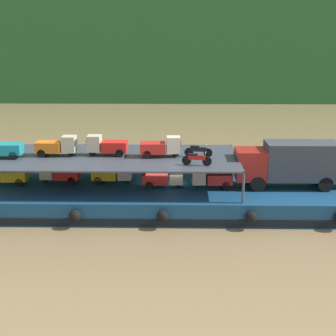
# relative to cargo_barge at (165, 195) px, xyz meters

# --- Properties ---
(ground_plane) EXTENTS (400.00, 400.00, 0.00)m
(ground_plane) POSITION_rel_cargo_barge_xyz_m (-0.00, 0.04, -0.75)
(ground_plane) COLOR olive
(cargo_barge) EXTENTS (26.76, 9.07, 1.50)m
(cargo_barge) POSITION_rel_cargo_barge_xyz_m (0.00, 0.00, 0.00)
(cargo_barge) COLOR navy
(cargo_barge) RESTS_ON ground
(covered_lorry) EXTENTS (7.87, 2.33, 3.10)m
(covered_lorry) POSITION_rel_cargo_barge_xyz_m (8.40, -0.31, 2.44)
(covered_lorry) COLOR maroon
(covered_lorry) RESTS_ON cargo_barge
(cargo_rack) EXTENTS (17.56, 7.67, 2.00)m
(cargo_rack) POSITION_rel_cargo_barge_xyz_m (-3.80, 0.04, 2.69)
(cargo_rack) COLOR #383D47
(cargo_rack) RESTS_ON cargo_barge
(mini_truck_lower_stern) EXTENTS (2.77, 1.25, 1.38)m
(mini_truck_lower_stern) POSITION_rel_cargo_barge_xyz_m (-10.90, -0.02, 1.44)
(mini_truck_lower_stern) COLOR gold
(mini_truck_lower_stern) RESTS_ON cargo_barge
(mini_truck_lower_aft) EXTENTS (2.79, 1.29, 1.38)m
(mini_truck_lower_aft) POSITION_rel_cargo_barge_xyz_m (-7.38, 0.51, 1.44)
(mini_truck_lower_aft) COLOR red
(mini_truck_lower_aft) RESTS_ON cargo_barge
(mini_truck_lower_mid) EXTENTS (2.77, 1.25, 1.38)m
(mini_truck_lower_mid) POSITION_rel_cargo_barge_xyz_m (-3.63, 0.50, 1.44)
(mini_truck_lower_mid) COLOR gold
(mini_truck_lower_mid) RESTS_ON cargo_barge
(mini_truck_lower_fore) EXTENTS (2.74, 1.20, 1.38)m
(mini_truck_lower_fore) POSITION_rel_cargo_barge_xyz_m (-0.04, -0.51, 1.44)
(mini_truck_lower_fore) COLOR red
(mini_truck_lower_fore) RESTS_ON cargo_barge
(mini_truck_lower_bow) EXTENTS (2.78, 1.27, 1.38)m
(mini_truck_lower_bow) POSITION_rel_cargo_barge_xyz_m (3.15, -0.49, 1.44)
(mini_truck_lower_bow) COLOR red
(mini_truck_lower_bow) RESTS_ON cargo_barge
(mini_truck_upper_stern) EXTENTS (2.78, 1.27, 1.38)m
(mini_truck_upper_stern) POSITION_rel_cargo_barge_xyz_m (-10.98, -0.55, 3.44)
(mini_truck_upper_stern) COLOR teal
(mini_truck_upper_stern) RESTS_ON cargo_rack
(mini_truck_upper_mid) EXTENTS (2.76, 1.23, 1.38)m
(mini_truck_upper_mid) POSITION_rel_cargo_barge_xyz_m (-7.34, 0.15, 3.44)
(mini_truck_upper_mid) COLOR orange
(mini_truck_upper_mid) RESTS_ON cargo_rack
(mini_truck_upper_fore) EXTENTS (2.77, 1.25, 1.38)m
(mini_truck_upper_fore) POSITION_rel_cargo_barge_xyz_m (-3.99, 0.35, 3.44)
(mini_truck_upper_fore) COLOR red
(mini_truck_upper_fore) RESTS_ON cargo_rack
(mini_truck_upper_bow) EXTENTS (2.79, 1.30, 1.38)m
(mini_truck_upper_bow) POSITION_rel_cargo_barge_xyz_m (-0.24, 0.03, 3.44)
(mini_truck_upper_bow) COLOR red
(mini_truck_upper_bow) RESTS_ON cargo_rack
(motorcycle_upper_port) EXTENTS (1.89, 0.55, 0.87)m
(motorcycle_upper_port) POSITION_rel_cargo_barge_xyz_m (2.08, -2.26, 3.18)
(motorcycle_upper_port) COLOR black
(motorcycle_upper_port) RESTS_ON cargo_rack
(motorcycle_upper_centre) EXTENTS (1.90, 0.55, 0.87)m
(motorcycle_upper_centre) POSITION_rel_cargo_barge_xyz_m (2.27, 0.04, 3.18)
(motorcycle_upper_centre) COLOR black
(motorcycle_upper_centre) RESTS_ON cargo_rack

